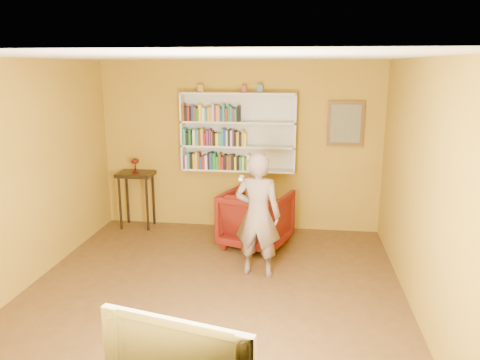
# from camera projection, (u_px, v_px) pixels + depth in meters

# --- Properties ---
(room_shell) EXTENTS (5.30, 5.80, 2.88)m
(room_shell) POSITION_uv_depth(u_px,v_px,m) (209.00, 214.00, 5.19)
(room_shell) COLOR #4C3318
(room_shell) RESTS_ON ground
(bookshelf) EXTENTS (1.80, 0.29, 1.23)m
(bookshelf) POSITION_uv_depth(u_px,v_px,m) (239.00, 132.00, 7.37)
(bookshelf) COLOR silver
(bookshelf) RESTS_ON room_shell
(books_row_lower) EXTENTS (1.05, 0.19, 0.27)m
(books_row_lower) POSITION_uv_depth(u_px,v_px,m) (216.00, 162.00, 7.42)
(books_row_lower) COLOR #5C2268
(books_row_lower) RESTS_ON bookshelf
(books_row_middle) EXTENTS (1.00, 0.19, 0.27)m
(books_row_middle) POSITION_uv_depth(u_px,v_px,m) (215.00, 138.00, 7.34)
(books_row_middle) COLOR teal
(books_row_middle) RESTS_ON bookshelf
(books_row_upper) EXTENTS (0.90, 0.19, 0.27)m
(books_row_upper) POSITION_uv_depth(u_px,v_px,m) (211.00, 114.00, 7.25)
(books_row_upper) COLOR brown
(books_row_upper) RESTS_ON bookshelf
(ornament_left) EXTENTS (0.08, 0.08, 0.11)m
(ornament_left) POSITION_uv_depth(u_px,v_px,m) (201.00, 88.00, 7.23)
(ornament_left) COLOR olive
(ornament_left) RESTS_ON bookshelf
(ornament_centre) EXTENTS (0.07, 0.07, 0.10)m
(ornament_centre) POSITION_uv_depth(u_px,v_px,m) (244.00, 89.00, 7.14)
(ornament_centre) COLOR maroon
(ornament_centre) RESTS_ON bookshelf
(ornament_right) EXTENTS (0.09, 0.09, 0.12)m
(ornament_right) POSITION_uv_depth(u_px,v_px,m) (260.00, 89.00, 7.11)
(ornament_right) COLOR #435C70
(ornament_right) RESTS_ON bookshelf
(framed_painting) EXTENTS (0.55, 0.05, 0.70)m
(framed_painting) POSITION_uv_depth(u_px,v_px,m) (346.00, 123.00, 7.17)
(framed_painting) COLOR #553618
(framed_painting) RESTS_ON room_shell
(console_table) EXTENTS (0.57, 0.43, 0.93)m
(console_table) POSITION_uv_depth(u_px,v_px,m) (136.00, 182.00, 7.63)
(console_table) COLOR black
(console_table) RESTS_ON ground
(ruby_lustre) EXTENTS (0.14, 0.14, 0.23)m
(ruby_lustre) POSITION_uv_depth(u_px,v_px,m) (135.00, 162.00, 7.55)
(ruby_lustre) COLOR maroon
(ruby_lustre) RESTS_ON console_table
(armchair) EXTENTS (1.14, 1.16, 0.84)m
(armchair) POSITION_uv_depth(u_px,v_px,m) (256.00, 219.00, 6.88)
(armchair) COLOR #4A0705
(armchair) RESTS_ON ground
(person) EXTENTS (0.63, 0.46, 1.60)m
(person) POSITION_uv_depth(u_px,v_px,m) (258.00, 215.00, 5.83)
(person) COLOR #705B52
(person) RESTS_ON ground
(game_remote) EXTENTS (0.04, 0.15, 0.04)m
(game_remote) POSITION_uv_depth(u_px,v_px,m) (241.00, 178.00, 5.52)
(game_remote) COLOR silver
(game_remote) RESTS_ON person
(television) EXTENTS (1.05, 0.37, 0.60)m
(television) POSITION_uv_depth(u_px,v_px,m) (184.00, 354.00, 3.04)
(television) COLOR black
(television) RESTS_ON tv_cabinet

